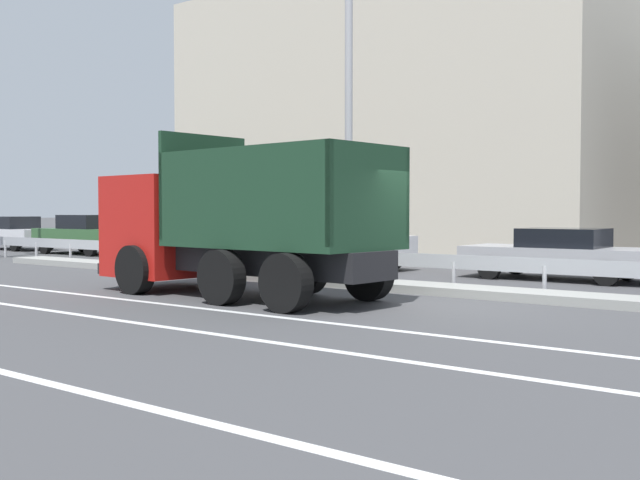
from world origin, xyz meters
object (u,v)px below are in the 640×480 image
(dump_truck, at_px, (213,233))
(street_lamp_1, at_px, (343,69))
(parked_car_0, at_px, (16,233))
(parked_car_3, at_px, (341,243))
(median_road_sign, at_px, (174,227))
(parked_car_4, at_px, (559,253))
(parked_car_2, at_px, (202,240))
(parked_car_1, at_px, (87,235))

(dump_truck, relative_size, street_lamp_1, 0.78)
(parked_car_0, height_order, parked_car_3, parked_car_3)
(median_road_sign, height_order, parked_car_4, median_road_sign)
(dump_truck, bearing_deg, parked_car_4, -28.17)
(street_lamp_1, bearing_deg, dump_truck, -115.34)
(parked_car_3, bearing_deg, street_lamp_1, 40.45)
(parked_car_4, bearing_deg, parked_car_3, 92.11)
(parked_car_0, distance_m, parked_car_4, 24.73)
(parked_car_2, bearing_deg, parked_car_4, -83.43)
(parked_car_1, bearing_deg, parked_car_4, -90.38)
(parked_car_1, bearing_deg, dump_truck, -118.00)
(parked_car_2, height_order, parked_car_4, parked_car_2)
(parked_car_2, bearing_deg, parked_car_0, 92.97)
(median_road_sign, relative_size, parked_car_4, 0.51)
(median_road_sign, height_order, parked_car_1, median_road_sign)
(parked_car_0, distance_m, parked_car_3, 18.09)
(dump_truck, distance_m, parked_car_3, 7.52)
(parked_car_4, bearing_deg, parked_car_1, 90.76)
(parked_car_1, height_order, parked_car_3, parked_car_1)
(median_road_sign, distance_m, parked_car_1, 10.66)
(dump_truck, distance_m, parked_car_0, 21.25)
(median_road_sign, distance_m, parked_car_3, 5.10)
(dump_truck, xyz_separation_m, median_road_sign, (-4.64, 2.99, 0.03))
(parked_car_1, bearing_deg, parked_car_3, -91.10)
(parked_car_2, bearing_deg, parked_car_1, 93.53)
(parked_car_3, bearing_deg, dump_truck, 18.69)
(median_road_sign, xyz_separation_m, parked_car_0, (-15.36, 4.18, -0.57))
(parked_car_3, bearing_deg, parked_car_1, -85.00)
(parked_car_1, distance_m, parked_car_2, 6.75)
(median_road_sign, height_order, parked_car_3, median_road_sign)
(parked_car_1, xyz_separation_m, parked_car_3, (12.59, 0.23, -0.03))
(dump_truck, bearing_deg, parked_car_3, 18.41)
(dump_truck, relative_size, parked_car_3, 1.54)
(dump_truck, bearing_deg, median_road_sign, 60.93)
(median_road_sign, xyz_separation_m, parked_car_2, (-3.10, 4.01, -0.57))
(street_lamp_1, relative_size, parked_car_3, 1.98)
(parked_car_0, height_order, parked_car_4, parked_car_0)
(median_road_sign, height_order, street_lamp_1, street_lamp_1)
(street_lamp_1, distance_m, parked_car_3, 6.95)
(median_road_sign, height_order, parked_car_2, median_road_sign)
(median_road_sign, bearing_deg, parked_car_3, 57.35)
(median_road_sign, distance_m, parked_car_0, 15.93)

